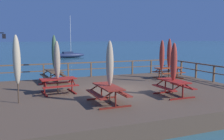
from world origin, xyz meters
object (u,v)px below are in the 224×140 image
at_px(picnic_table_front_left, 174,85).
at_px(picnic_table_front_right, 168,71).
at_px(picnic_table_mid_centre, 108,90).
at_px(patio_umbrella_short_back, 17,60).
at_px(picnic_table_mid_left, 54,74).
at_px(sailboat_distant, 69,55).
at_px(picnic_table_back_right, 58,82).
at_px(patio_umbrella_tall_mid_left, 110,64).
at_px(patio_umbrella_short_mid, 174,62).
at_px(patio_umbrella_tall_front, 162,55).
at_px(patio_umbrella_tall_back_right, 57,60).
at_px(patio_umbrella_tall_back_left, 54,52).
at_px(patio_umbrella_short_front, 169,53).

height_order(picnic_table_front_left, picnic_table_front_right, same).
distance_m(picnic_table_mid_centre, patio_umbrella_short_back, 4.08).
height_order(picnic_table_mid_left, sailboat_distant, sailboat_distant).
relative_size(picnic_table_mid_centre, patio_umbrella_short_back, 0.69).
xyz_separation_m(picnic_table_back_right, patio_umbrella_tall_mid_left, (1.76, -2.80, 1.16)).
height_order(picnic_table_front_left, patio_umbrella_short_mid, patio_umbrella_short_mid).
bearing_deg(patio_umbrella_tall_front, patio_umbrella_short_mid, -114.54).
distance_m(patio_umbrella_short_mid, patio_umbrella_tall_back_right, 5.77).
xyz_separation_m(picnic_table_mid_centre, patio_umbrella_short_back, (-3.60, 1.41, 1.31)).
relative_size(picnic_table_back_right, patio_umbrella_tall_back_left, 0.63).
relative_size(picnic_table_mid_left, patio_umbrella_tall_mid_left, 0.83).
distance_m(patio_umbrella_tall_front, sailboat_distant, 31.68).
bearing_deg(picnic_table_front_left, patio_umbrella_tall_back_left, 129.88).
relative_size(patio_umbrella_tall_back_left, patio_umbrella_tall_front, 1.12).
relative_size(picnic_table_mid_left, sailboat_distant, 0.29).
xyz_separation_m(picnic_table_front_left, picnic_table_mid_centre, (-3.46, -0.13, 0.01)).
xyz_separation_m(picnic_table_front_left, picnic_table_front_right, (2.81, 4.56, 0.00)).
xyz_separation_m(picnic_table_back_right, patio_umbrella_tall_front, (6.76, 0.96, 1.15)).
relative_size(patio_umbrella_short_back, sailboat_distant, 0.38).
bearing_deg(sailboat_distant, patio_umbrella_tall_back_right, -102.32).
distance_m(picnic_table_front_left, picnic_table_back_right, 5.78).
xyz_separation_m(patio_umbrella_tall_back_left, sailboat_distant, (6.81, 29.43, -2.12)).
bearing_deg(patio_umbrella_tall_back_left, patio_umbrella_tall_mid_left, -76.10).
bearing_deg(patio_umbrella_tall_back_left, patio_umbrella_tall_back_right, -95.81).
bearing_deg(patio_umbrella_short_back, patio_umbrella_short_front, 18.59).
relative_size(picnic_table_front_left, picnic_table_mid_centre, 0.87).
bearing_deg(picnic_table_mid_centre, picnic_table_mid_left, 103.77).
distance_m(picnic_table_back_right, sailboat_distant, 33.36).
height_order(picnic_table_back_right, picnic_table_front_right, same).
distance_m(picnic_table_back_right, patio_umbrella_tall_back_left, 3.45).
distance_m(picnic_table_back_right, picnic_table_mid_centre, 3.25).
bearing_deg(picnic_table_mid_left, patio_umbrella_short_mid, -49.57).
height_order(picnic_table_mid_left, patio_umbrella_tall_back_left, patio_umbrella_tall_back_left).
bearing_deg(picnic_table_front_right, patio_umbrella_short_front, 40.98).
bearing_deg(patio_umbrella_tall_back_right, picnic_table_mid_centre, -57.55).
xyz_separation_m(picnic_table_back_right, patio_umbrella_short_front, (8.01, 1.96, 1.22)).
distance_m(picnic_table_mid_left, picnic_table_mid_centre, 6.14).
xyz_separation_m(picnic_table_front_left, patio_umbrella_short_back, (-7.06, 1.27, 1.32)).
xyz_separation_m(patio_umbrella_tall_mid_left, patio_umbrella_short_back, (-3.68, 1.42, 0.16)).
xyz_separation_m(picnic_table_front_left, patio_umbrella_tall_back_right, (-5.18, 2.58, 1.14)).
height_order(patio_umbrella_short_mid, patio_umbrella_tall_mid_left, patio_umbrella_tall_mid_left).
bearing_deg(picnic_table_front_right, patio_umbrella_short_back, -161.58).
height_order(patio_umbrella_short_mid, patio_umbrella_tall_back_left, patio_umbrella_tall_back_left).
distance_m(picnic_table_mid_centre, patio_umbrella_tall_back_left, 6.25).
relative_size(patio_umbrella_short_mid, sailboat_distant, 0.33).
bearing_deg(picnic_table_front_right, sailboat_distant, 91.60).
bearing_deg(patio_umbrella_tall_back_left, patio_umbrella_tall_front, -18.72).
height_order(picnic_table_back_right, picnic_table_mid_left, same).
height_order(patio_umbrella_short_mid, sailboat_distant, sailboat_distant).
xyz_separation_m(patio_umbrella_short_front, patio_umbrella_short_back, (-9.93, -3.34, 0.10)).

